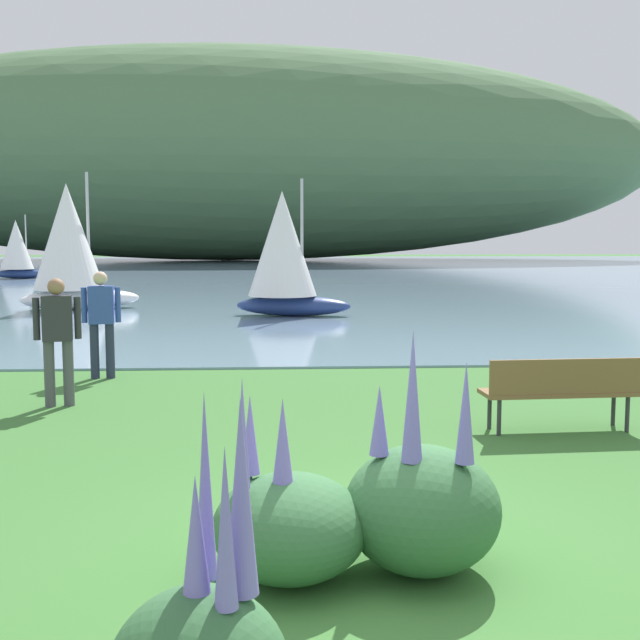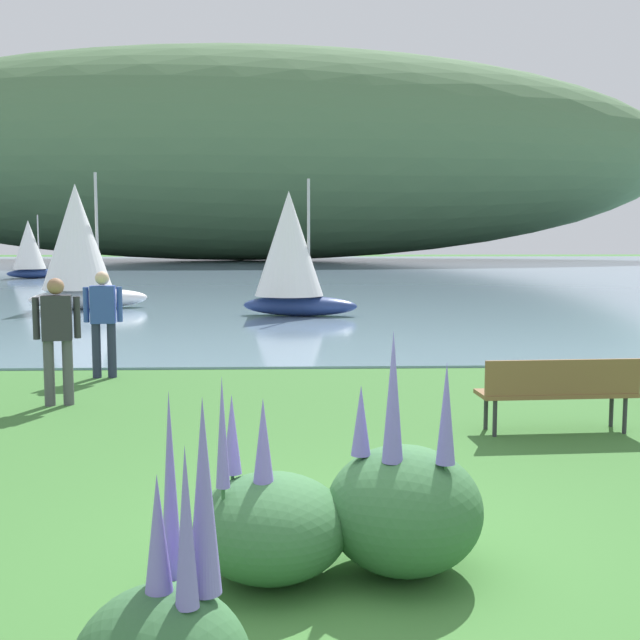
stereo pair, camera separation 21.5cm
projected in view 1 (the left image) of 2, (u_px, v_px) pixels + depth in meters
ground_plane at (368, 558)px, 5.50m from camera, size 200.00×200.00×0.00m
bay_water at (287, 271)px, 53.19m from camera, size 180.00×80.00×0.04m
distant_hillside at (226, 156)px, 76.70m from camera, size 86.48×28.00×20.43m
park_bench_near_camera at (561, 388)px, 9.03m from camera, size 1.82×0.58×0.88m
person_at_shoreline at (101, 318)px, 12.46m from camera, size 0.61×0.26×1.71m
person_on_the_grass at (58, 333)px, 10.38m from camera, size 0.60×0.30×1.71m
echium_bush_beside_closest at (289, 524)px, 5.15m from camera, size 1.03×1.03×1.38m
echium_bush_far_cluster at (422, 506)px, 5.25m from camera, size 1.05×1.05×1.66m
sailboat_mid_bay at (17, 249)px, 42.46m from camera, size 3.02×2.30×3.45m
sailboat_toward_hillside at (69, 245)px, 23.97m from camera, size 3.71×2.74×4.21m
sailboat_far_off at (284, 252)px, 22.06m from camera, size 3.38×2.27×3.84m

